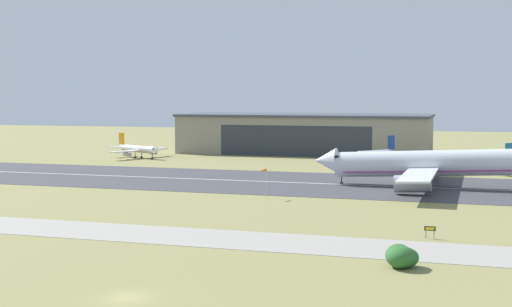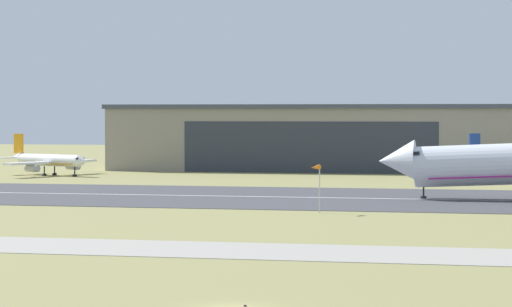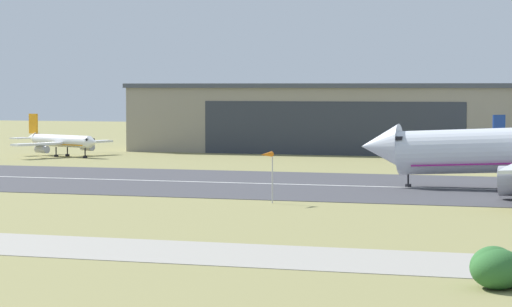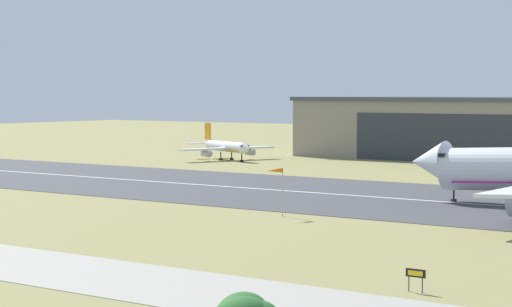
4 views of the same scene
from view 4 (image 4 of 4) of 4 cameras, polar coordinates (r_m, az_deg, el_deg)
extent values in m
plane|color=olive|center=(99.50, -2.91, -5.24)|extent=(623.46, 623.46, 0.00)
cube|color=#3D3D42|center=(140.89, 9.65, -2.67)|extent=(383.46, 45.46, 0.06)
cube|color=silver|center=(140.89, 9.65, -2.66)|extent=(345.12, 0.70, 0.01)
cube|color=gray|center=(86.32, -10.45, -6.64)|extent=(287.60, 12.62, 0.05)
cube|color=gray|center=(229.14, 13.54, 1.30)|extent=(87.07, 32.91, 13.07)
cube|color=#424751|center=(228.99, 13.56, 3.04)|extent=(88.07, 33.91, 0.90)
cube|color=#2D333D|center=(214.01, 11.87, 0.82)|extent=(52.24, 0.12, 10.45)
cone|color=silver|center=(141.12, 9.85, -0.46)|extent=(5.50, 5.83, 6.01)
cube|color=black|center=(139.80, 10.91, -0.03)|extent=(1.15, 4.93, 0.49)
cylinder|color=black|center=(139.84, 11.23, -2.23)|extent=(0.24, 0.24, 2.55)
cylinder|color=black|center=(139.95, 11.23, -2.66)|extent=(0.84, 0.84, 0.44)
cylinder|color=white|center=(220.67, -1.69, 0.40)|extent=(15.30, 8.32, 2.29)
cone|color=white|center=(212.99, -0.52, 0.29)|extent=(2.80, 2.92, 2.29)
cone|color=white|center=(228.71, -2.82, 0.61)|extent=(3.34, 2.98, 2.06)
cube|color=black|center=(213.94, -0.68, 0.42)|extent=(1.78, 2.22, 0.44)
cube|color=orange|center=(220.70, -1.69, 0.24)|extent=(13.82, 7.59, 0.20)
cube|color=white|center=(217.40, -3.10, 0.24)|extent=(6.35, 10.45, 0.40)
cylinder|color=#A8A8B2|center=(217.42, -2.84, -0.01)|extent=(3.29, 2.48, 1.42)
cube|color=white|center=(223.57, -0.24, 0.34)|extent=(6.35, 10.45, 0.40)
cylinder|color=#A8A8B2|center=(222.78, -0.36, 0.08)|extent=(3.29, 2.48, 1.42)
cube|color=orange|center=(228.23, -2.77, 1.28)|extent=(2.40, 1.24, 3.89)
cube|color=white|center=(227.36, -3.46, 0.58)|extent=(3.39, 4.08, 0.24)
cube|color=white|center=(230.08, -2.18, 0.61)|extent=(3.39, 4.08, 0.24)
cylinder|color=black|center=(215.04, -0.82, -0.24)|extent=(0.24, 0.24, 1.89)
cylinder|color=black|center=(215.09, -0.82, -0.43)|extent=(0.84, 0.84, 0.44)
cylinder|color=black|center=(220.29, -2.02, -0.15)|extent=(0.24, 0.24, 1.89)
cylinder|color=black|center=(220.34, -2.02, -0.34)|extent=(0.84, 0.84, 0.44)
cylinder|color=black|center=(221.63, -1.40, -0.13)|extent=(0.24, 0.24, 1.89)
cylinder|color=black|center=(221.68, -1.40, -0.31)|extent=(0.84, 0.84, 0.44)
cylinder|color=#B7B7BC|center=(121.69, 1.53, -2.22)|extent=(0.14, 0.14, 5.91)
cone|color=orange|center=(120.60, 1.05, -0.98)|extent=(1.20, 2.41, 0.60)
cylinder|color=#4C4C51|center=(77.48, 8.73, -7.38)|extent=(0.10, 0.10, 1.15)
cylinder|color=#4C4C51|center=(76.98, 9.49, -7.46)|extent=(0.10, 0.10, 1.15)
cube|color=black|center=(77.07, 9.11, -6.77)|extent=(1.62, 0.12, 0.63)
cube|color=yellow|center=(77.01, 9.09, -6.77)|extent=(1.23, 0.02, 0.38)
camera|label=1|loc=(45.87, -107.18, 5.57)|focal=50.00mm
camera|label=2|loc=(63.05, -100.65, -3.30)|focal=85.00mm
camera|label=3|loc=(40.94, -104.44, -3.49)|focal=85.00mm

